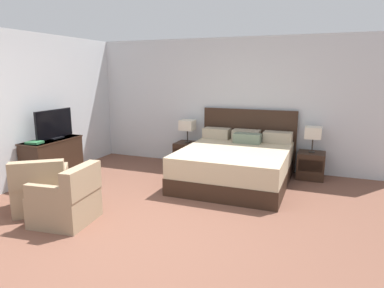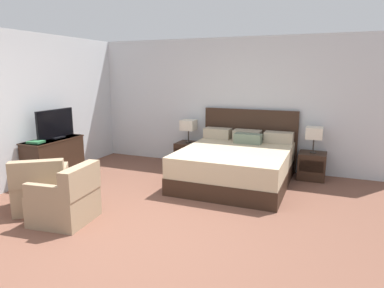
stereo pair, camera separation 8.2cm
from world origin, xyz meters
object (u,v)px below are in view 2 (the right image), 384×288
(book_red_cover, at_px, (36,142))
(armchair_by_window, at_px, (42,190))
(dresser, at_px, (54,159))
(nightstand_left, at_px, (189,154))
(nightstand_right, at_px, (312,166))
(bed, at_px, (236,164))
(tv, at_px, (56,124))
(armchair_companion, at_px, (67,200))
(table_lamp_left, at_px, (188,125))
(table_lamp_right, at_px, (314,133))

(book_red_cover, height_order, armchair_by_window, book_red_cover)
(armchair_by_window, bearing_deg, dresser, 127.00)
(nightstand_left, distance_m, nightstand_right, 2.43)
(nightstand_left, bearing_deg, bed, -30.98)
(nightstand_right, height_order, armchair_by_window, armchair_by_window)
(nightstand_right, relative_size, tv, 0.57)
(bed, height_order, armchair_companion, bed)
(dresser, height_order, armchair_companion, armchair_companion)
(nightstand_right, bearing_deg, armchair_by_window, -139.36)
(book_red_cover, relative_size, armchair_companion, 0.30)
(bed, relative_size, armchair_companion, 2.73)
(bed, bearing_deg, book_red_cover, -154.04)
(table_lamp_left, distance_m, armchair_companion, 3.20)
(tv, xyz_separation_m, armchair_by_window, (0.83, -1.21, -0.71))
(bed, xyz_separation_m, armchair_companion, (-1.59, -2.40, -0.05))
(bed, height_order, table_lamp_right, bed)
(table_lamp_right, xyz_separation_m, armchair_by_window, (-3.43, -2.94, -0.55))
(dresser, height_order, tv, tv)
(table_lamp_right, bearing_deg, book_red_cover, -152.53)
(nightstand_left, height_order, tv, tv)
(book_red_cover, height_order, armchair_companion, book_red_cover)
(nightstand_left, distance_m, table_lamp_right, 2.50)
(nightstand_left, height_order, nightstand_right, same)
(dresser, distance_m, armchair_by_window, 1.39)
(table_lamp_left, relative_size, armchair_companion, 0.61)
(nightstand_left, height_order, table_lamp_right, table_lamp_right)
(bed, height_order, armchair_by_window, bed)
(table_lamp_left, height_order, tv, tv)
(table_lamp_left, relative_size, table_lamp_right, 1.00)
(nightstand_left, distance_m, dresser, 2.59)
(tv, bearing_deg, armchair_by_window, -55.41)
(table_lamp_right, distance_m, book_red_cover, 4.79)
(table_lamp_left, bearing_deg, nightstand_left, -90.00)
(nightstand_right, bearing_deg, table_lamp_right, 90.00)
(nightstand_left, height_order, armchair_companion, armchair_companion)
(tv, relative_size, armchair_by_window, 0.88)
(bed, height_order, tv, tv)
(table_lamp_right, bearing_deg, table_lamp_left, 180.00)
(dresser, bearing_deg, armchair_companion, -41.79)
(tv, bearing_deg, bed, 18.18)
(table_lamp_left, distance_m, tv, 2.52)
(bed, xyz_separation_m, book_red_cover, (-3.04, -1.48, 0.43))
(table_lamp_left, distance_m, book_red_cover, 2.86)
(bed, xyz_separation_m, table_lamp_right, (1.21, 0.73, 0.50))
(nightstand_right, bearing_deg, nightstand_left, 180.00)
(nightstand_right, relative_size, dresser, 0.44)
(nightstand_left, xyz_separation_m, armchair_by_window, (-1.00, -2.94, 0.04))
(tv, relative_size, armchair_companion, 1.10)
(tv, height_order, armchair_by_window, tv)
(nightstand_right, distance_m, armchair_by_window, 4.52)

